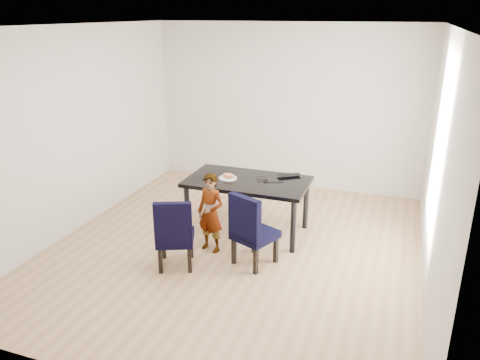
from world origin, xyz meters
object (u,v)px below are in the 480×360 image
(dining_table, at_px, (247,206))
(plate, at_px, (228,178))
(chair_right, at_px, (255,228))
(laptop, at_px, (288,175))
(chair_left, at_px, (175,232))
(child, at_px, (211,213))

(dining_table, distance_m, plate, 0.47)
(dining_table, height_order, plate, plate)
(chair_right, bearing_deg, dining_table, 138.15)
(dining_table, bearing_deg, plate, -171.97)
(chair_right, bearing_deg, laptop, 108.41)
(chair_left, relative_size, plate, 3.59)
(chair_left, relative_size, child, 0.87)
(child, height_order, plate, child)
(plate, xyz_separation_m, laptop, (0.72, 0.39, 0.01))
(dining_table, xyz_separation_m, plate, (-0.27, -0.04, 0.38))
(dining_table, height_order, chair_left, chair_left)
(child, distance_m, plate, 0.66)
(plate, bearing_deg, laptop, 28.16)
(chair_right, height_order, laptop, chair_right)
(chair_left, bearing_deg, dining_table, 44.15)
(chair_left, xyz_separation_m, child, (0.24, 0.49, 0.07))
(chair_right, height_order, child, child)
(chair_right, bearing_deg, child, -168.37)
(chair_left, distance_m, child, 0.55)
(dining_table, height_order, laptop, laptop)
(chair_left, bearing_deg, plate, 55.80)
(child, relative_size, laptop, 3.17)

